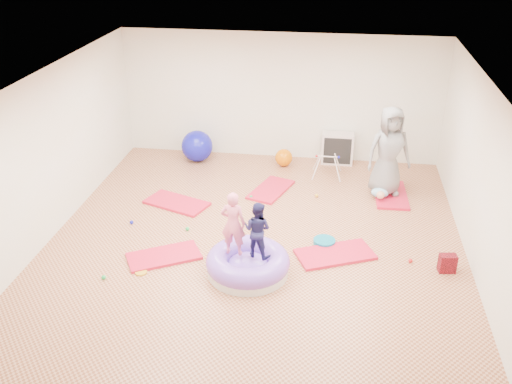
# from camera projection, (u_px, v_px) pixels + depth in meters

# --- Properties ---
(room) EXTENTS (7.01, 8.01, 2.81)m
(room) POSITION_uv_depth(u_px,v_px,m) (253.00, 172.00, 8.94)
(room) COLOR tan
(room) RESTS_ON ground
(gym_mat_front_left) EXTENTS (1.29, 1.08, 0.05)m
(gym_mat_front_left) POSITION_uv_depth(u_px,v_px,m) (164.00, 256.00, 9.29)
(gym_mat_front_left) COLOR red
(gym_mat_front_left) RESTS_ON ground
(gym_mat_mid_left) EXTENTS (1.34, 0.99, 0.05)m
(gym_mat_mid_left) POSITION_uv_depth(u_px,v_px,m) (177.00, 203.00, 10.97)
(gym_mat_mid_left) COLOR red
(gym_mat_mid_left) RESTS_ON ground
(gym_mat_center_back) EXTENTS (0.91, 1.26, 0.05)m
(gym_mat_center_back) POSITION_uv_depth(u_px,v_px,m) (271.00, 190.00, 11.48)
(gym_mat_center_back) COLOR red
(gym_mat_center_back) RESTS_ON ground
(gym_mat_right) EXTENTS (1.39, 1.08, 0.05)m
(gym_mat_right) POSITION_uv_depth(u_px,v_px,m) (335.00, 254.00, 9.34)
(gym_mat_right) COLOR red
(gym_mat_right) RESTS_ON ground
(gym_mat_rear_right) EXTENTS (0.65, 1.25, 0.05)m
(gym_mat_rear_right) POSITION_uv_depth(u_px,v_px,m) (391.00, 195.00, 11.28)
(gym_mat_rear_right) COLOR red
(gym_mat_rear_right) RESTS_ON ground
(inflatable_cushion) EXTENTS (1.31, 1.31, 0.41)m
(inflatable_cushion) POSITION_uv_depth(u_px,v_px,m) (248.00, 264.00, 8.85)
(inflatable_cushion) COLOR silver
(inflatable_cushion) RESTS_ON ground
(child_pink) EXTENTS (0.40, 0.27, 1.05)m
(child_pink) POSITION_uv_depth(u_px,v_px,m) (233.00, 221.00, 8.56)
(child_pink) COLOR #E86987
(child_pink) RESTS_ON inflatable_cushion
(child_navy) EXTENTS (0.52, 0.46, 0.90)m
(child_navy) POSITION_uv_depth(u_px,v_px,m) (257.00, 227.00, 8.54)
(child_navy) COLOR #1E1B4A
(child_navy) RESTS_ON inflatable_cushion
(adult_caregiver) EXTENTS (0.99, 0.79, 1.77)m
(adult_caregiver) POSITION_uv_depth(u_px,v_px,m) (389.00, 151.00, 10.92)
(adult_caregiver) COLOR slate
(adult_caregiver) RESTS_ON gym_mat_rear_right
(infant) EXTENTS (0.34, 0.34, 0.20)m
(infant) POSITION_uv_depth(u_px,v_px,m) (380.00, 193.00, 11.06)
(infant) COLOR #8AC2E0
(infant) RESTS_ON gym_mat_rear_right
(ball_pit_balls) EXTENTS (4.93, 3.34, 0.07)m
(ball_pit_balls) POSITION_uv_depth(u_px,v_px,m) (245.00, 239.00, 9.77)
(ball_pit_balls) COLOR #1212A5
(ball_pit_balls) RESTS_ON ground
(exercise_ball_blue) EXTENTS (0.70, 0.70, 0.70)m
(exercise_ball_blue) POSITION_uv_depth(u_px,v_px,m) (197.00, 146.00, 12.71)
(exercise_ball_blue) COLOR #1212A5
(exercise_ball_blue) RESTS_ON ground
(exercise_ball_orange) EXTENTS (0.38, 0.38, 0.38)m
(exercise_ball_orange) POSITION_uv_depth(u_px,v_px,m) (284.00, 158.00, 12.53)
(exercise_ball_orange) COLOR #DA6D02
(exercise_ball_orange) RESTS_ON ground
(infant_play_gym) EXTENTS (0.62, 0.58, 0.47)m
(infant_play_gym) POSITION_uv_depth(u_px,v_px,m) (327.00, 163.00, 11.96)
(infant_play_gym) COLOR beige
(infant_play_gym) RESTS_ON ground
(cube_shelf) EXTENTS (0.69, 0.34, 0.69)m
(cube_shelf) POSITION_uv_depth(u_px,v_px,m) (337.00, 148.00, 12.60)
(cube_shelf) COLOR beige
(cube_shelf) RESTS_ON ground
(balance_disc) EXTENTS (0.37, 0.37, 0.08)m
(balance_disc) POSITION_uv_depth(u_px,v_px,m) (324.00, 242.00, 9.66)
(balance_disc) COLOR #0A7390
(balance_disc) RESTS_ON ground
(backpack) EXTENTS (0.28, 0.20, 0.30)m
(backpack) POSITION_uv_depth(u_px,v_px,m) (447.00, 263.00, 8.88)
(backpack) COLOR maroon
(backpack) RESTS_ON ground
(yellow_toy) EXTENTS (0.19, 0.19, 0.03)m
(yellow_toy) POSITION_uv_depth(u_px,v_px,m) (141.00, 272.00, 8.90)
(yellow_toy) COLOR gold
(yellow_toy) RESTS_ON ground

